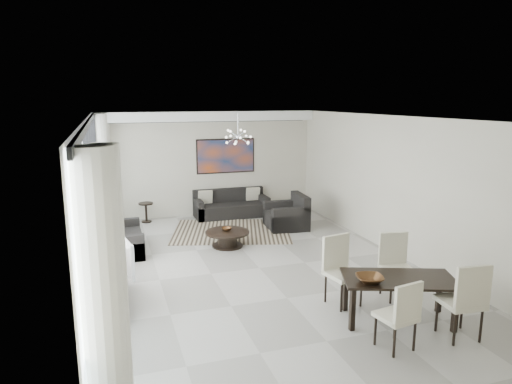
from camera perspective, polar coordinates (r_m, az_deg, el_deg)
name	(u,v)px	position (r m, az deg, el deg)	size (l,w,h in m)	color
room_shell	(282,194)	(8.74, 3.31, -0.22)	(6.00, 9.00, 2.90)	#A8A39B
window_wall	(100,205)	(8.16, -18.95, -1.58)	(0.37, 8.95, 2.90)	white
soffit	(209,116)	(12.56, -5.91, 9.39)	(5.98, 0.40, 0.26)	white
painting	(226,156)	(12.93, -3.80, 4.51)	(1.68, 0.04, 0.98)	#A94317
chandelier	(238,137)	(10.91, -2.27, 6.92)	(0.66, 0.66, 0.71)	silver
rug	(232,231)	(11.40, -3.07, -4.89)	(2.84, 2.18, 0.01)	black
coffee_table	(227,238)	(10.23, -3.60, -5.74)	(0.99, 0.99, 0.35)	black
bowl_coffee	(227,229)	(10.24, -3.69, -4.63)	(0.22, 0.22, 0.07)	brown
sofa_main	(231,207)	(12.80, -3.13, -1.92)	(2.04, 0.83, 0.74)	black
loveseat	(120,240)	(10.24, -16.69, -5.82)	(0.86, 1.52, 0.76)	black
armchair	(288,217)	(11.66, 3.98, -3.08)	(1.03, 1.08, 0.85)	black
side_table	(146,209)	(12.48, -13.58, -2.11)	(0.38, 0.38, 0.53)	black
tv_console	(111,290)	(7.80, -17.67, -11.55)	(0.44, 1.57, 0.49)	black
television	(119,256)	(7.67, -16.72, -7.64)	(0.99, 0.13, 0.57)	gray
dining_table	(399,284)	(7.11, 17.42, -10.87)	(1.79, 1.32, 0.67)	black
dining_chair_sw	(402,312)	(6.33, 17.74, -14.05)	(0.51, 0.51, 0.97)	beige
dining_chair_se	(466,296)	(6.85, 24.79, -11.77)	(0.56, 0.56, 1.11)	beige
dining_chair_nw	(340,264)	(7.50, 10.43, -8.90)	(0.59, 0.59, 1.10)	beige
dining_chair_ne	(395,260)	(7.96, 17.03, -8.17)	(0.56, 0.56, 1.06)	beige
bowl_dining	(370,279)	(6.80, 14.01, -10.50)	(0.39, 0.39, 0.09)	brown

